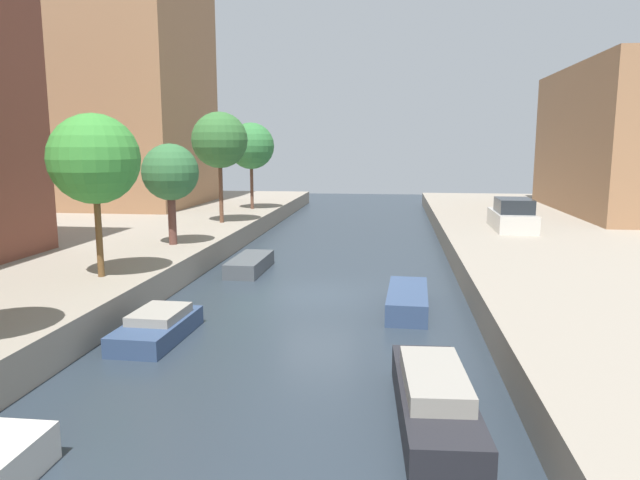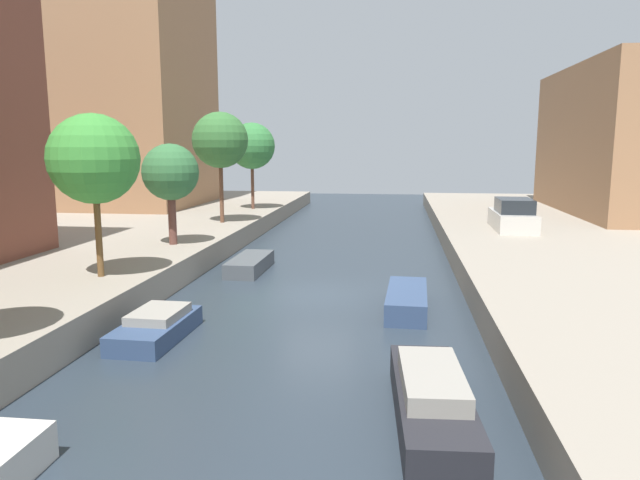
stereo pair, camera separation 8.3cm
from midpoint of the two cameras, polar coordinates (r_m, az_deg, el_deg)
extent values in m
plane|color=#28333D|center=(20.20, -0.29, -5.40)|extent=(84.00, 84.00, 0.00)
cylinder|color=brown|center=(19.52, -21.01, 0.55)|extent=(0.20, 0.20, 2.73)
sphere|color=#3B8E36|center=(19.33, -21.41, 7.43)|extent=(2.79, 2.79, 2.79)
cylinder|color=brown|center=(25.04, -14.41, 2.08)|extent=(0.33, 0.33, 2.21)
sphere|color=#336B3B|center=(24.88, -14.59, 6.48)|extent=(2.34, 2.34, 2.34)
cylinder|color=brown|center=(31.56, -9.78, 4.73)|extent=(0.22, 0.22, 3.35)
sphere|color=#356C33|center=(31.46, -9.92, 9.65)|extent=(2.95, 2.95, 2.95)
cylinder|color=brown|center=(38.13, -6.78, 5.33)|extent=(0.21, 0.21, 3.03)
sphere|color=#357B3D|center=(38.04, -6.85, 9.16)|extent=(2.97, 2.97, 2.97)
cube|color=beige|center=(30.24, 18.25, 1.83)|extent=(1.87, 4.23, 0.87)
cube|color=#1E2328|center=(29.84, 18.44, 3.23)|extent=(1.63, 2.33, 0.68)
cube|color=#33476B|center=(16.26, -15.85, -8.49)|extent=(1.50, 3.23, 0.52)
cube|color=gray|center=(16.33, -15.64, -7.01)|extent=(1.25, 1.79, 0.24)
cube|color=#4C5156|center=(24.00, -7.01, -2.37)|extent=(1.31, 3.56, 0.60)
cube|color=#232328|center=(11.44, 10.89, -15.61)|extent=(1.56, 4.62, 0.69)
cube|color=gray|center=(11.21, 10.98, -13.23)|extent=(1.25, 2.56, 0.35)
cube|color=#33476B|center=(18.45, 8.46, -5.87)|extent=(1.36, 3.79, 0.66)
camera|label=1|loc=(0.04, -90.10, -0.02)|focal=32.58mm
camera|label=2|loc=(0.04, 89.90, 0.02)|focal=32.58mm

